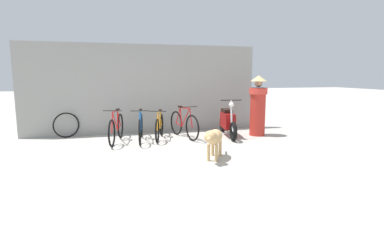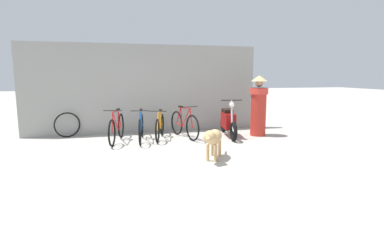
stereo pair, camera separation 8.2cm
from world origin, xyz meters
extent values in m
plane|color=#ADA89E|center=(0.00, 0.00, 0.00)|extent=(60.00, 60.00, 0.00)
cube|color=gray|center=(0.00, 3.31, 1.33)|extent=(7.05, 0.20, 2.66)
torus|color=black|center=(-1.00, 1.59, 0.34)|extent=(0.19, 0.68, 0.69)
torus|color=black|center=(-0.76, 2.66, 0.34)|extent=(0.19, 0.68, 0.69)
cylinder|color=red|center=(-0.91, 2.01, 0.57)|extent=(0.15, 0.53, 0.57)
cylinder|color=red|center=(-0.84, 2.31, 0.55)|extent=(0.06, 0.14, 0.52)
cylinder|color=red|center=(-0.90, 2.06, 0.82)|extent=(0.16, 0.62, 0.06)
cylinder|color=red|center=(-0.81, 2.46, 0.32)|extent=(0.12, 0.41, 0.08)
cylinder|color=red|center=(-0.80, 2.51, 0.57)|extent=(0.10, 0.32, 0.48)
cylinder|color=red|center=(-0.98, 1.67, 0.59)|extent=(0.07, 0.19, 0.51)
cube|color=black|center=(-0.83, 2.37, 0.84)|extent=(0.11, 0.19, 0.05)
cylinder|color=black|center=(-0.97, 1.75, 0.88)|extent=(0.45, 0.12, 0.02)
torus|color=black|center=(-0.32, 1.56, 0.33)|extent=(0.13, 0.67, 0.67)
torus|color=black|center=(-0.18, 2.61, 0.33)|extent=(0.13, 0.67, 0.67)
cylinder|color=#1959A5|center=(-0.27, 1.97, 0.55)|extent=(0.10, 0.53, 0.55)
cylinder|color=#1959A5|center=(-0.22, 2.27, 0.53)|extent=(0.05, 0.14, 0.51)
cylinder|color=#1959A5|center=(-0.26, 2.02, 0.80)|extent=(0.11, 0.61, 0.06)
cylinder|color=#1959A5|center=(-0.20, 2.41, 0.31)|extent=(0.08, 0.40, 0.08)
cylinder|color=#1959A5|center=(-0.20, 2.47, 0.56)|extent=(0.07, 0.32, 0.47)
cylinder|color=#1959A5|center=(-0.31, 1.64, 0.58)|extent=(0.05, 0.19, 0.49)
cube|color=black|center=(-0.22, 2.32, 0.82)|extent=(0.09, 0.19, 0.05)
cylinder|color=black|center=(-0.30, 1.71, 0.86)|extent=(0.46, 0.09, 0.02)
torus|color=black|center=(0.14, 1.75, 0.32)|extent=(0.22, 0.62, 0.63)
torus|color=black|center=(0.41, 2.71, 0.32)|extent=(0.22, 0.62, 0.63)
cylinder|color=orange|center=(0.25, 2.12, 0.52)|extent=(0.16, 0.48, 0.52)
cylinder|color=orange|center=(0.33, 2.40, 0.51)|extent=(0.06, 0.13, 0.48)
cylinder|color=orange|center=(0.26, 2.17, 0.76)|extent=(0.18, 0.56, 0.06)
cylinder|color=orange|center=(0.36, 2.53, 0.29)|extent=(0.13, 0.37, 0.08)
cylinder|color=orange|center=(0.38, 2.58, 0.53)|extent=(0.11, 0.29, 0.44)
cylinder|color=orange|center=(0.16, 1.82, 0.54)|extent=(0.07, 0.18, 0.47)
cube|color=black|center=(0.34, 2.44, 0.77)|extent=(0.12, 0.19, 0.05)
cylinder|color=black|center=(0.18, 1.89, 0.81)|extent=(0.45, 0.15, 0.02)
torus|color=black|center=(1.09, 1.73, 0.35)|extent=(0.22, 0.70, 0.71)
torus|color=black|center=(0.85, 2.66, 0.35)|extent=(0.22, 0.70, 0.71)
cylinder|color=red|center=(0.99, 2.09, 0.58)|extent=(0.15, 0.47, 0.58)
cylinder|color=red|center=(0.92, 2.36, 0.57)|extent=(0.06, 0.13, 0.54)
cylinder|color=red|center=(0.98, 2.14, 0.85)|extent=(0.16, 0.55, 0.06)
cylinder|color=red|center=(0.89, 2.49, 0.33)|extent=(0.12, 0.36, 0.08)
cylinder|color=red|center=(0.88, 2.53, 0.59)|extent=(0.10, 0.29, 0.49)
cylinder|color=red|center=(1.07, 1.80, 0.61)|extent=(0.07, 0.17, 0.52)
cube|color=black|center=(0.91, 2.40, 0.86)|extent=(0.11, 0.19, 0.05)
cylinder|color=black|center=(1.05, 1.87, 0.91)|extent=(0.45, 0.14, 0.02)
torus|color=black|center=(2.13, 1.39, 0.26)|extent=(0.18, 0.54, 0.53)
torus|color=black|center=(2.33, 2.72, 0.26)|extent=(0.18, 0.54, 0.53)
cube|color=maroon|center=(2.23, 2.06, 0.46)|extent=(0.40, 0.84, 0.43)
cube|color=black|center=(2.25, 2.20, 0.73)|extent=(0.31, 0.54, 0.10)
cylinder|color=silver|center=(2.17, 1.64, 0.77)|extent=(0.07, 0.16, 0.63)
cylinder|color=silver|center=(2.14, 1.49, 0.36)|extent=(0.07, 0.23, 0.22)
cylinder|color=black|center=(2.17, 1.69, 1.08)|extent=(0.58, 0.12, 0.03)
sphere|color=silver|center=(2.17, 1.66, 0.96)|extent=(0.16, 0.16, 0.14)
ellipsoid|color=tan|center=(1.09, -0.05, 0.47)|extent=(0.62, 0.76, 0.31)
cylinder|color=tan|center=(1.06, -0.28, 0.18)|extent=(0.09, 0.09, 0.35)
cylinder|color=tan|center=(0.91, -0.19, 0.18)|extent=(0.09, 0.09, 0.35)
cylinder|color=tan|center=(1.28, 0.10, 0.18)|extent=(0.09, 0.09, 0.35)
cylinder|color=tan|center=(1.13, 0.18, 0.18)|extent=(0.09, 0.09, 0.35)
sphere|color=tan|center=(0.88, -0.41, 0.55)|extent=(0.35, 0.35, 0.26)
ellipsoid|color=tan|center=(0.82, -0.51, 0.53)|extent=(0.16, 0.18, 0.10)
cylinder|color=tan|center=(1.33, 0.36, 0.44)|extent=(0.19, 0.29, 0.17)
cylinder|color=#B72D23|center=(3.12, 1.96, 0.69)|extent=(0.56, 0.56, 1.39)
cylinder|color=#D63C32|center=(3.12, 1.96, 1.30)|extent=(0.66, 0.66, 0.18)
sphere|color=tan|center=(3.12, 1.96, 1.52)|extent=(0.28, 0.28, 0.22)
cone|color=tan|center=(3.12, 1.96, 1.66)|extent=(0.60, 0.60, 0.16)
torus|color=black|center=(-2.23, 3.05, 0.36)|extent=(0.69, 0.28, 0.72)
camera|label=1|loc=(-0.98, -5.88, 1.77)|focal=28.00mm
camera|label=2|loc=(-0.90, -5.90, 1.77)|focal=28.00mm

